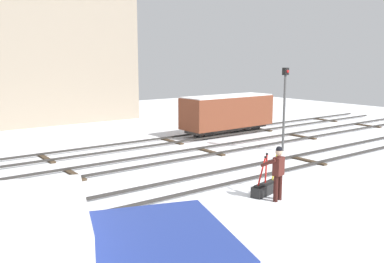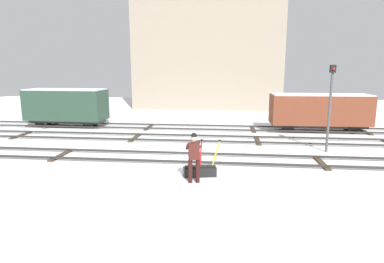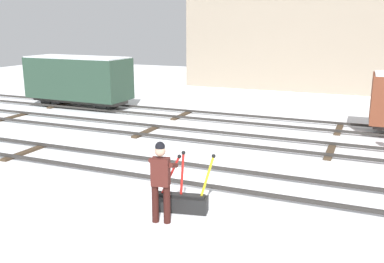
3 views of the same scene
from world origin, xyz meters
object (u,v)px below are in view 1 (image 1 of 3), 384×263
(signal_post, at_px, (285,101))
(rail_worker, at_px, (278,170))
(freight_car_mid_siding, at_px, (227,112))
(switch_lever_frame, at_px, (265,187))

(signal_post, bearing_deg, rail_worker, -140.31)
(signal_post, distance_m, freight_car_mid_siding, 5.56)
(freight_car_mid_siding, bearing_deg, rail_worker, -125.38)
(switch_lever_frame, xyz_separation_m, rail_worker, (-0.17, -0.68, 0.79))
(signal_post, relative_size, freight_car_mid_siding, 0.68)
(rail_worker, height_order, signal_post, signal_post)
(rail_worker, relative_size, freight_car_mid_siding, 0.30)
(switch_lever_frame, height_order, signal_post, signal_post)
(switch_lever_frame, height_order, rail_worker, rail_worker)
(switch_lever_frame, relative_size, freight_car_mid_siding, 0.24)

